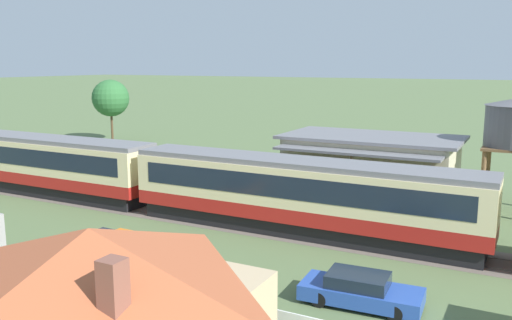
{
  "coord_description": "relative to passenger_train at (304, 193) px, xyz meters",
  "views": [
    {
      "loc": [
        5.03,
        -26.91,
        9.4
      ],
      "look_at": [
        -10.77,
        3.27,
        3.25
      ],
      "focal_mm": 38.0,
      "sensor_mm": 36.0,
      "label": 1
    }
  ],
  "objects": [
    {
      "name": "ground_plane",
      "position": [
        6.05,
        -0.01,
        -2.31
      ],
      "size": [
        600.0,
        600.0,
        0.0
      ],
      "primitive_type": "plane",
      "color": "#566B42"
    },
    {
      "name": "passenger_train",
      "position": [
        0.0,
        0.0,
        0.0
      ],
      "size": [
        62.49,
        3.11,
        4.17
      ],
      "color": "#AD1E19",
      "rests_on": "ground_plane"
    },
    {
      "name": "railway_track",
      "position": [
        2.21,
        0.0,
        -2.3
      ],
      "size": [
        135.26,
        3.6,
        0.04
      ],
      "color": "#665B51",
      "rests_on": "ground_plane"
    },
    {
      "name": "station_building",
      "position": [
        1.31,
        8.47,
        0.01
      ],
      "size": [
        11.65,
        7.77,
        4.58
      ],
      "color": "beige",
      "rests_on": "ground_plane"
    },
    {
      "name": "cottage_terracotta_roof",
      "position": [
        0.46,
        -16.48,
        0.26
      ],
      "size": [
        8.52,
        8.12,
        4.95
      ],
      "color": "tan",
      "rests_on": "ground_plane"
    },
    {
      "name": "parked_car_blue",
      "position": [
        5.45,
        -7.34,
        -1.71
      ],
      "size": [
        4.8,
        2.18,
        1.28
      ],
      "rotation": [
        0.0,
        0.0,
        0.06
      ],
      "color": "#284CA8",
      "rests_on": "ground_plane"
    },
    {
      "name": "parked_car_orange",
      "position": [
        -7.06,
        -8.49,
        -1.69
      ],
      "size": [
        2.28,
        4.76,
        1.3
      ],
      "rotation": [
        0.0,
        0.0,
        1.53
      ],
      "color": "orange",
      "rests_on": "ground_plane"
    },
    {
      "name": "yard_tree_0",
      "position": [
        -34.62,
        22.75,
        2.87
      ],
      "size": [
        4.41,
        4.41,
        7.4
      ],
      "color": "#4C3823",
      "rests_on": "ground_plane"
    }
  ]
}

